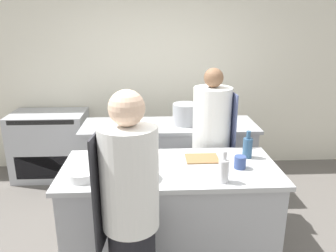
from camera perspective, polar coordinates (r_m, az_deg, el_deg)
The scene contains 15 objects.
wall_back at distance 4.71m, azimuth -1.12°, elevation 9.47°, with size 8.00×0.06×2.80m.
prep_counter at distance 3.00m, azimuth 0.35°, elevation -14.89°, with size 1.83×0.82×0.90m.
pass_counter at distance 4.08m, azimuth 0.24°, elevation -5.69°, with size 2.08×0.67×0.90m.
oven_range at distance 4.80m, azimuth -19.72°, elevation -3.12°, with size 0.98×0.62×0.91m.
chef_at_prep_near at distance 2.25m, azimuth -6.57°, elevation -15.30°, with size 0.40×0.38×1.69m.
chef_at_stove at distance 3.48m, azimuth 7.52°, elevation -3.63°, with size 0.41×0.39×1.64m.
bottle_olive_oil at distance 2.70m, azimuth -9.53°, elevation -5.23°, with size 0.06×0.06×0.32m.
bottle_vinegar at distance 3.02m, azimuth 13.69°, elevation -3.58°, with size 0.09×0.09×0.25m.
bottle_wine at distance 2.53m, azimuth 9.67°, elevation -7.55°, with size 0.08×0.08×0.25m.
bowl_mixing_large at distance 2.58m, azimuth -4.72°, elevation -8.46°, with size 0.26×0.26×0.07m.
bowl_prep_small at distance 2.66m, azimuth -14.59°, elevation -8.18°, with size 0.24×0.24×0.07m.
bowl_ceramic_blue at distance 2.81m, azimuth -5.70°, elevation -6.06°, with size 0.17×0.17×0.08m.
cup at distance 2.80m, azimuth 12.43°, elevation -6.18°, with size 0.10×0.10×0.10m.
cutting_board at distance 2.95m, azimuth 5.95°, elevation -5.65°, with size 0.29×0.22×0.01m.
stockpot at distance 3.89m, azimuth 3.07°, elevation 2.09°, with size 0.31×0.31×0.25m.
Camera 1 is at (-0.15, -2.53, 2.06)m, focal length 35.00 mm.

